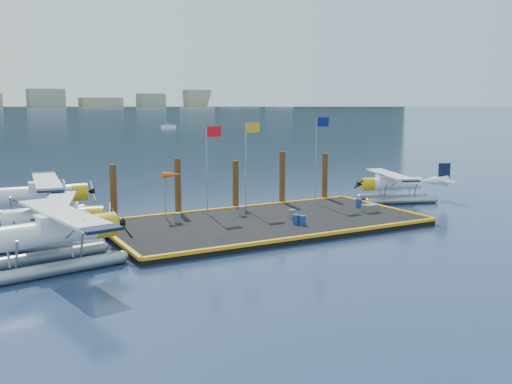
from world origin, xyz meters
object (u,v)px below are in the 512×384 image
seaplane_d (393,185)px  crate (370,208)px  drum_1 (296,219)px  seaplane_a (54,236)px  flagpole_yellow (248,153)px  flagpole_red (209,156)px  piling_2 (236,187)px  flagpole_blue (318,147)px  windsock (172,176)px  seaplane_c (41,197)px  piling_1 (178,188)px  drum_4 (359,203)px  drum_3 (302,220)px  drum_0 (178,218)px  drum_2 (292,214)px  piling_0 (114,195)px  piling_3 (282,180)px  piling_4 (325,178)px  seaplane_b (51,221)px  drum_5 (242,211)px

seaplane_d → crate: bearing=145.0°
drum_1 → seaplane_a: bearing=-174.9°
flagpole_yellow → flagpole_red: bearing=180.0°
flagpole_yellow → piling_2: size_ratio=1.63×
crate → flagpole_blue: 6.35m
flagpole_yellow → windsock: (-5.73, 0.00, -1.28)m
seaplane_c → piling_1: size_ratio=2.44×
drum_1 → drum_4: bearing=20.1°
flagpole_blue → flagpole_yellow: bearing=180.0°
flagpole_yellow → seaplane_a: bearing=-154.2°
flagpole_red → drum_3: bearing=-59.2°
seaplane_d → drum_3: bearing=133.4°
seaplane_a → seaplane_c: seaplane_a is taller
drum_1 → drum_3: (0.21, -0.38, -0.01)m
drum_1 → crate: drum_1 is taller
drum_0 → drum_2: drum_0 is taller
drum_1 → piling_2: bearing=94.7°
seaplane_c → piling_0: (3.95, -4.07, 0.42)m
seaplane_c → piling_3: size_ratio=2.39×
flagpole_red → piling_1: flagpole_red is taller
flagpole_yellow → piling_4: bearing=11.6°
drum_2 → piling_3: 6.35m
flagpole_yellow → flagpole_blue: bearing=-0.0°
drum_0 → crate: size_ratio=0.60×
seaplane_b → piling_2: (13.63, 4.02, 0.43)m
seaplane_a → flagpole_yellow: size_ratio=1.69×
drum_4 → windsock: 13.85m
drum_1 → flagpole_yellow: (-0.40, 5.66, 3.81)m
flagpole_red → flagpole_yellow: bearing=0.0°
seaplane_a → piling_1: piling_1 is taller
seaplane_c → drum_0: (7.15, -7.31, -0.86)m
seaplane_d → drum_1: bearing=131.6°
piling_0 → drum_3: bearing=-37.9°
piling_2 → drum_3: bearing=-83.9°
drum_0 → piling_2: 6.75m
drum_1 → flagpole_blue: (5.59, 5.66, 3.98)m
drum_5 → piling_2: bearing=69.6°
drum_2 → flagpole_yellow: size_ratio=0.09×
seaplane_a → seaplane_c: (1.29, 12.67, -0.03)m
flagpole_red → flagpole_yellow: size_ratio=0.97×
seaplane_d → drum_3: (-12.34, -5.35, -0.65)m
crate → flagpole_blue: (-1.11, 4.79, 4.02)m
seaplane_b → piling_4: piling_4 is taller
piling_0 → piling_1: 4.50m
drum_2 → piling_1: (-5.86, 5.58, 1.41)m
seaplane_b → piling_4: (21.63, 4.02, 0.53)m
drum_5 → flagpole_blue: 8.56m
drum_3 → drum_0: bearing=146.4°
drum_2 → windsock: size_ratio=0.19×
piling_2 → seaplane_a: bearing=-148.9°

